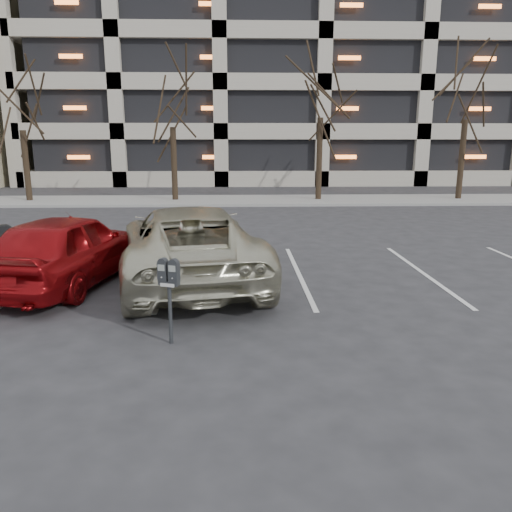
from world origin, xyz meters
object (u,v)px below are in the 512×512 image
at_px(tree_a, 18,84).
at_px(parking_meter, 169,280).
at_px(car_red, 68,249).
at_px(tree_b, 171,79).
at_px(tree_d, 470,67).
at_px(tree_c, 322,64).
at_px(suv_silver, 190,244).

xyz_separation_m(tree_a, parking_meter, (9.06, -17.54, -4.48)).
distance_m(parking_meter, car_red, 4.03).
bearing_deg(tree_a, tree_b, 0.00).
bearing_deg(tree_d, parking_meter, -124.24).
distance_m(tree_a, parking_meter, 20.25).
bearing_deg(tree_d, tree_a, 180.00).
height_order(tree_a, car_red, tree_a).
bearing_deg(tree_d, tree_c, 180.00).
bearing_deg(tree_c, tree_d, 0.00).
xyz_separation_m(tree_a, suv_silver, (9.04, -14.18, -4.64)).
xyz_separation_m(tree_c, suv_silver, (-4.96, -14.18, -5.60)).
bearing_deg(parking_meter, suv_silver, 110.73).
relative_size(tree_c, tree_d, 1.02).
bearing_deg(suv_silver, tree_a, -67.91).
distance_m(tree_c, parking_meter, 19.01).
height_order(tree_a, suv_silver, tree_a).
bearing_deg(tree_d, car_red, -135.09).
xyz_separation_m(parking_meter, suv_silver, (-0.03, 3.36, -0.16)).
height_order(tree_b, tree_c, tree_c).
relative_size(tree_b, tree_c, 0.89).
height_order(tree_d, parking_meter, tree_d).
distance_m(tree_a, tree_d, 21.02).
bearing_deg(suv_silver, tree_c, -119.71).
height_order(tree_a, tree_d, tree_d).
bearing_deg(tree_a, tree_c, 0.00).
bearing_deg(tree_b, tree_c, 0.00).
bearing_deg(parking_meter, tree_c, 94.58).
xyz_separation_m(tree_c, car_red, (-7.42, -14.37, -5.64)).
xyz_separation_m(parking_meter, car_red, (-2.48, 3.16, -0.20)).
xyz_separation_m(tree_b, car_red, (-0.42, -14.37, -4.92)).
height_order(tree_a, tree_c, tree_c).
bearing_deg(tree_a, car_red, -65.40).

